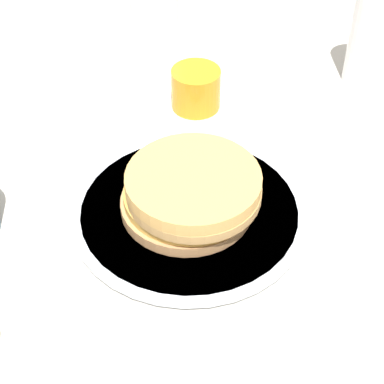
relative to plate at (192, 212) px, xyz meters
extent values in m
plane|color=#BCB7AD|center=(0.03, -0.02, -0.01)|extent=(4.00, 4.00, 0.00)
cylinder|color=silver|center=(0.00, 0.00, 0.00)|extent=(0.26, 0.26, 0.01)
cylinder|color=silver|center=(0.00, 0.00, 0.00)|extent=(0.29, 0.29, 0.01)
cylinder|color=tan|center=(0.00, 0.00, 0.01)|extent=(0.16, 0.16, 0.01)
cylinder|color=gold|center=(0.00, 0.00, 0.02)|extent=(0.16, 0.16, 0.01)
cylinder|color=tan|center=(0.01, 0.00, 0.04)|extent=(0.16, 0.16, 0.01)
cylinder|color=tan|center=(0.00, 0.00, 0.05)|extent=(0.16, 0.16, 0.02)
cylinder|color=orange|center=(0.00, 0.23, 0.02)|extent=(0.07, 0.07, 0.06)
cylinder|color=white|center=(0.26, 0.31, 0.08)|extent=(0.07, 0.07, 0.17)
cylinder|color=silver|center=(-0.07, 0.37, 0.08)|extent=(0.08, 0.08, 0.18)
camera|label=1|loc=(0.02, -0.55, 0.56)|focal=60.00mm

